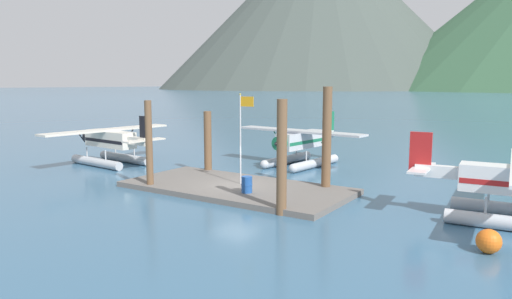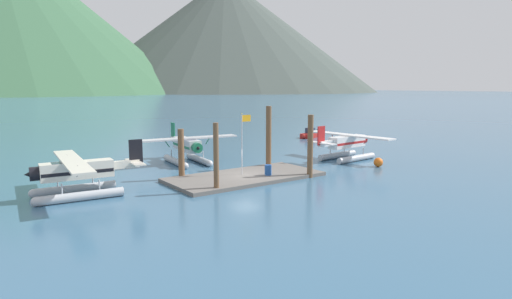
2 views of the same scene
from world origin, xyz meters
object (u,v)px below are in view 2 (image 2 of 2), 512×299
Objects in this scene: seaplane_silver_bow_centre at (187,148)px; seaplane_white_stbd_fwd at (347,145)px; mooring_buoy at (378,162)px; seaplane_cream_port_fwd at (77,175)px; fuel_drum at (268,170)px; boat_red_open_east at (311,134)px; flagpole at (243,136)px.

seaplane_white_stbd_fwd is (14.84, -7.86, 0.00)m from seaplane_silver_bow_centre.
mooring_buoy is 0.09× the size of seaplane_white_stbd_fwd.
seaplane_silver_bow_centre is (12.32, 7.40, 0.00)m from seaplane_cream_port_fwd.
mooring_buoy is (11.97, -2.00, -0.29)m from fuel_drum.
boat_red_open_east is (11.04, 21.41, 0.04)m from mooring_buoy.
seaplane_cream_port_fwd is 41.04m from boat_red_open_east.
mooring_buoy is at bearing -15.18° from flagpole.
boat_red_open_east is (24.43, 17.78, -3.11)m from flagpole.
seaplane_white_stbd_fwd is (0.58, 4.59, 1.13)m from mooring_buoy.
flagpole is 30.38m from boat_red_open_east.
seaplane_silver_bow_centre is at bearing 138.87° from mooring_buoy.
seaplane_cream_port_fwd reaches higher than fuel_drum.
fuel_drum is at bearing 170.53° from mooring_buoy.
seaplane_silver_bow_centre reaches higher than mooring_buoy.
flagpole is at bearing -84.37° from seaplane_silver_bow_centre.
seaplane_cream_port_fwd is 1.00× the size of seaplane_silver_bow_centre.
mooring_buoy is 0.08× the size of seaplane_silver_bow_centre.
mooring_buoy is (13.39, -3.63, -3.15)m from flagpole.
flagpole is at bearing -6.15° from seaplane_cream_port_fwd.
fuel_drum is (1.42, -1.64, -2.86)m from flagpole.
seaplane_cream_port_fwd is at bearing 168.18° from fuel_drum.
flagpole is 0.50× the size of seaplane_cream_port_fwd.
flagpole is 1.11× the size of boat_red_open_east.
seaplane_cream_port_fwd is at bearing 173.85° from flagpole.
seaplane_silver_bow_centre is 16.79m from seaplane_white_stbd_fwd.
flagpole is 9.09m from seaplane_silver_bow_centre.
fuel_drum is at bearing -139.85° from boat_red_open_east.
fuel_drum is 0.99× the size of mooring_buoy.
fuel_drum reaches higher than mooring_buoy.
mooring_buoy is at bearing -9.47° from fuel_drum.
mooring_buoy is 4.76m from seaplane_white_stbd_fwd.
seaplane_white_stbd_fwd reaches higher than mooring_buoy.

